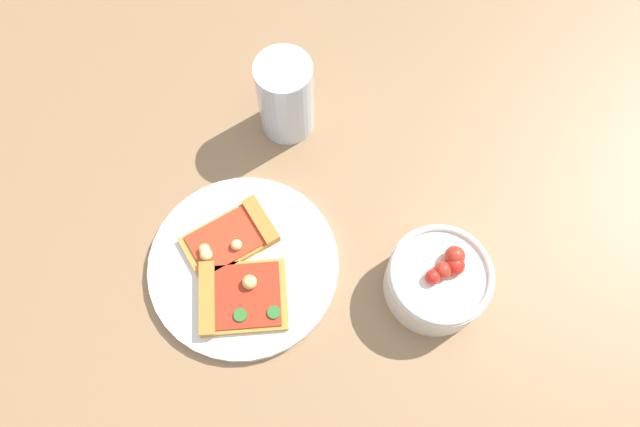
{
  "coord_description": "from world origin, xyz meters",
  "views": [
    {
      "loc": [
        -0.1,
        -0.25,
        0.77
      ],
      "look_at": [
        0.1,
        -0.03,
        0.03
      ],
      "focal_mm": 33.42,
      "sensor_mm": 36.0,
      "label": 1
    }
  ],
  "objects_px": {
    "plate": "(244,265)",
    "pizza_slice_near": "(237,296)",
    "salad_bowl": "(438,280)",
    "pizza_slice_far": "(234,237)",
    "soda_glass": "(286,99)"
  },
  "relations": [
    {
      "from": "plate",
      "to": "pizza_slice_near",
      "type": "height_order",
      "value": "pizza_slice_near"
    },
    {
      "from": "pizza_slice_near",
      "to": "salad_bowl",
      "type": "xyz_separation_m",
      "value": [
        0.21,
        -0.15,
        0.02
      ]
    },
    {
      "from": "pizza_slice_far",
      "to": "soda_glass",
      "type": "bearing_deg",
      "value": 29.36
    },
    {
      "from": "pizza_slice_far",
      "to": "soda_glass",
      "type": "height_order",
      "value": "soda_glass"
    },
    {
      "from": "pizza_slice_far",
      "to": "salad_bowl",
      "type": "relative_size",
      "value": 0.98
    },
    {
      "from": "plate",
      "to": "soda_glass",
      "type": "xyz_separation_m",
      "value": [
        0.19,
        0.13,
        0.06
      ]
    },
    {
      "from": "pizza_slice_far",
      "to": "soda_glass",
      "type": "xyz_separation_m",
      "value": [
        0.17,
        0.1,
        0.04
      ]
    },
    {
      "from": "salad_bowl",
      "to": "soda_glass",
      "type": "distance_m",
      "value": 0.32
    },
    {
      "from": "soda_glass",
      "to": "plate",
      "type": "bearing_deg",
      "value": -144.44
    },
    {
      "from": "plate",
      "to": "soda_glass",
      "type": "relative_size",
      "value": 1.9
    },
    {
      "from": "pizza_slice_near",
      "to": "soda_glass",
      "type": "bearing_deg",
      "value": 36.69
    },
    {
      "from": "plate",
      "to": "pizza_slice_near",
      "type": "bearing_deg",
      "value": -137.62
    },
    {
      "from": "salad_bowl",
      "to": "pizza_slice_near",
      "type": "bearing_deg",
      "value": 143.12
    },
    {
      "from": "soda_glass",
      "to": "salad_bowl",
      "type": "bearing_deg",
      "value": -92.76
    },
    {
      "from": "pizza_slice_far",
      "to": "salad_bowl",
      "type": "xyz_separation_m",
      "value": [
        0.16,
        -0.22,
        0.02
      ]
    }
  ]
}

